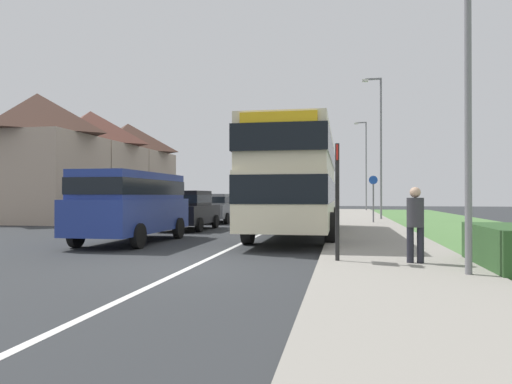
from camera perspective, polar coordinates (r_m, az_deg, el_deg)
name	(u,v)px	position (r m, az deg, el deg)	size (l,w,h in m)	color
ground_plane	(191,267)	(10.11, -7.79, -8.93)	(120.00, 120.00, 0.00)	#2D3033
lane_marking_centre	(258,235)	(17.84, 0.30, -5.23)	(0.14, 60.00, 0.01)	silver
pavement_near_side	(378,241)	(15.60, 14.40, -5.69)	(3.20, 68.00, 0.12)	gray
roadside_hedge	(510,249)	(10.49, 28.16, -6.09)	(1.10, 2.82, 0.90)	#2D5128
double_decker_bus	(297,178)	(17.29, 5.00, 1.71)	(2.80, 10.59, 3.70)	beige
parked_van_blue	(132,201)	(15.59, -14.63, -1.07)	(2.11, 5.32, 2.22)	navy
parked_car_black	(189,209)	(20.82, -8.10, -1.98)	(1.89, 4.00, 1.70)	black
parked_car_grey	(217,207)	(26.30, -4.67, -1.77)	(1.91, 4.58, 1.59)	slate
pedestrian_at_stop	(415,221)	(10.23, 18.58, -3.32)	(0.34, 0.34, 1.67)	#23232D
bus_stop_sign	(337,193)	(10.20, 9.73, -0.17)	(0.09, 0.52, 2.60)	black
cycle_route_sign	(373,197)	(25.20, 13.90, -0.57)	(0.44, 0.08, 2.52)	slate
street_lamp_near	(461,43)	(9.45, 23.44, 16.12)	(1.14, 0.20, 7.27)	slate
street_lamp_mid	(379,140)	(29.08, 14.58, 6.08)	(1.14, 0.20, 8.45)	slate
street_lamp_far	(365,161)	(45.76, 12.96, 3.68)	(1.14, 0.20, 8.41)	slate
house_terrace_far_side	(90,164)	(34.10, -19.27, 3.15)	(6.02, 16.99, 7.23)	tan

